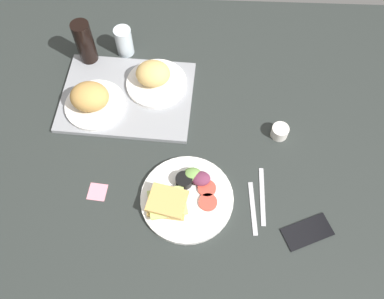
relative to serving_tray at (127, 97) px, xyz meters
The scene contains 12 objects.
ground_plane 32.95cm from the serving_tray, 49.08° to the right, with size 190.00×150.00×3.00cm, color #282D2B.
serving_tray is the anchor object (origin of this frame).
bread_plate_near 12.79cm from the serving_tray, 153.95° to the right, with size 20.55×20.55×10.12cm.
bread_plate_far 11.67cm from the serving_tray, 29.39° to the left, with size 21.11×21.11×9.43cm.
plate_with_salad 42.79cm from the serving_tray, 59.10° to the right, with size 28.27×28.27×5.40cm.
drinking_glass 21.80cm from the serving_tray, 98.02° to the left, with size 6.24×6.24×11.04cm, color silver.
soda_bottle 23.85cm from the serving_tray, 133.89° to the left, with size 6.40×6.40×18.01cm, color black.
espresso_cup 53.57cm from the serving_tray, 13.87° to the right, with size 5.60×5.60×4.00cm, color silver.
fork 57.86cm from the serving_tray, 42.54° to the right, with size 17.00×1.40×0.50cm, color #B7B7BC.
knife 57.59cm from the serving_tray, 37.59° to the right, with size 19.00×1.40×0.50cm, color #B7B7BC.
cell_phone 74.21cm from the serving_tray, 38.17° to the right, with size 14.40×7.20×0.80cm, color black.
sticky_note 36.14cm from the serving_tray, 98.11° to the right, with size 5.60×5.60×0.12cm, color pink.
Camera 1 is at (4.58, -58.98, 117.04)cm, focal length 38.40 mm.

